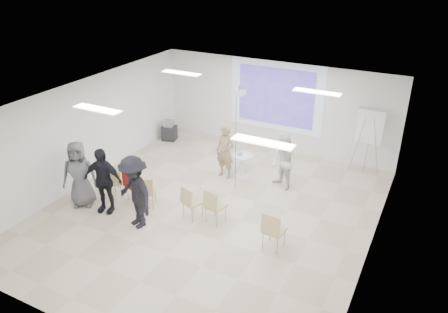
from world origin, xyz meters
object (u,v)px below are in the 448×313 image
at_px(laptop, 148,190).
at_px(av_cart, 169,131).
at_px(audience_mid, 134,188).
at_px(audience_left, 102,176).
at_px(pedestal_table, 242,165).
at_px(chair_far_left, 116,181).
at_px(audience_outer, 79,170).
at_px(player_right, 284,160).
at_px(chair_right_far, 273,229).
at_px(chair_left_mid, 133,185).
at_px(player_left, 225,148).
at_px(chair_center, 190,201).
at_px(flipchart_easel, 370,126).
at_px(chair_right_inner, 214,204).
at_px(chair_left_inner, 147,190).

xyz_separation_m(laptop, av_cart, (-1.97, 3.95, -0.13)).
bearing_deg(audience_mid, audience_left, -166.36).
bearing_deg(pedestal_table, chair_far_left, -134.14).
height_order(audience_outer, av_cart, audience_outer).
bearing_deg(player_right, chair_right_far, -44.54).
relative_size(chair_left_mid, audience_outer, 0.40).
bearing_deg(player_left, chair_right_far, -38.25).
bearing_deg(chair_center, flipchart_easel, 71.80).
relative_size(player_left, audience_outer, 0.92).
bearing_deg(chair_left_mid, chair_far_left, -161.19).
bearing_deg(chair_left_mid, flipchart_easel, 55.76).
bearing_deg(pedestal_table, chair_right_inner, -80.83).
bearing_deg(chair_left_inner, pedestal_table, 36.58).
relative_size(chair_right_far, laptop, 2.97).
distance_m(player_left, chair_left_inner, 2.73).
distance_m(chair_left_inner, chair_right_far, 3.59).
height_order(player_left, chair_left_inner, player_left).
height_order(chair_left_mid, av_cart, chair_left_mid).
bearing_deg(chair_right_inner, av_cart, 147.26).
bearing_deg(av_cart, audience_mid, -79.46).
bearing_deg(flipchart_easel, chair_right_inner, -121.54).
bearing_deg(chair_center, laptop, -162.53).
xyz_separation_m(chair_center, audience_left, (-2.17, -0.67, 0.49)).
xyz_separation_m(chair_center, chair_right_inner, (0.62, 0.09, 0.01)).
distance_m(chair_center, flipchart_easel, 5.77).
xyz_separation_m(chair_left_inner, audience_outer, (-1.63, -0.65, 0.49)).
bearing_deg(chair_right_far, player_right, 111.73).
bearing_deg(pedestal_table, flipchart_easel, 31.22).
distance_m(player_right, audience_outer, 5.51).
bearing_deg(audience_mid, flipchart_easel, 73.32).
height_order(chair_right_inner, audience_outer, audience_outer).
bearing_deg(laptop, player_left, -138.15).
distance_m(pedestal_table, player_right, 1.38).
xyz_separation_m(pedestal_table, audience_outer, (-3.12, -3.35, 0.60)).
relative_size(pedestal_table, chair_right_inner, 0.86).
height_order(player_right, chair_right_inner, player_right).
xyz_separation_m(chair_right_inner, audience_outer, (-3.53, -0.81, 0.47)).
distance_m(chair_center, chair_right_far, 2.31).
bearing_deg(chair_left_mid, audience_mid, -33.54).
distance_m(laptop, flipchart_easel, 6.62).
bearing_deg(chair_right_inner, chair_center, -159.47).
height_order(chair_left_mid, laptop, chair_left_mid).
bearing_deg(chair_left_mid, chair_center, 13.70).
bearing_deg(chair_far_left, player_right, 17.04).
distance_m(laptop, av_cart, 4.42).
bearing_deg(pedestal_table, laptop, -120.34).
bearing_deg(chair_center, av_cart, 148.08).
bearing_deg(player_left, laptop, -105.81).
xyz_separation_m(player_right, chair_left_inner, (-2.79, -2.65, -0.36)).
bearing_deg(chair_left_mid, player_left, 71.91).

